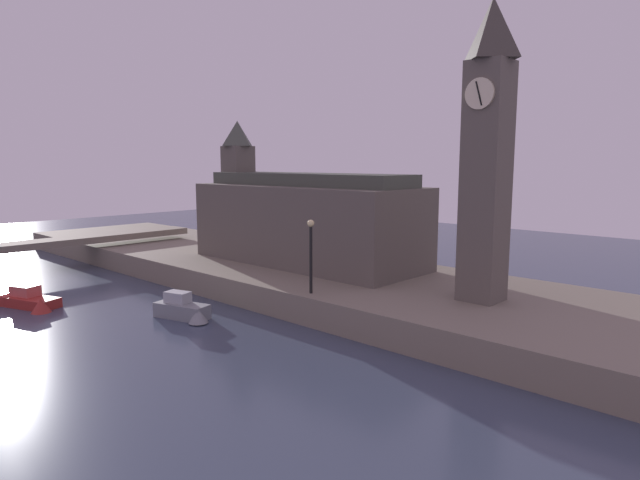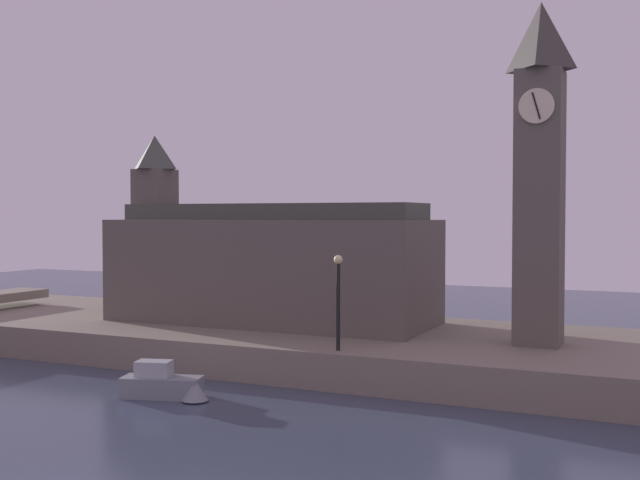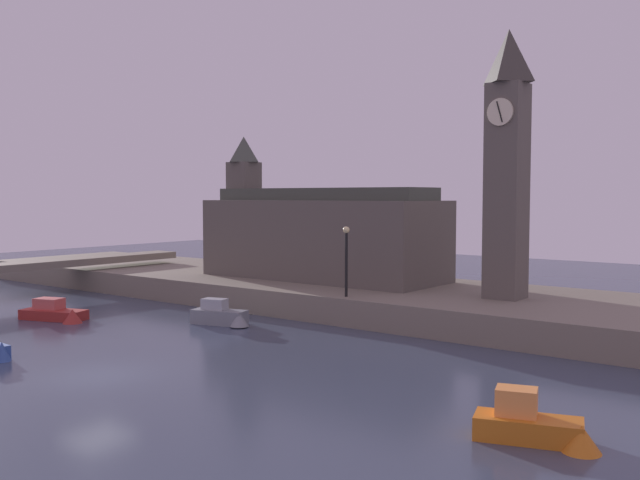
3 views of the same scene
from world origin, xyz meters
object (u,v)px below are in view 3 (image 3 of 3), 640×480
streetlamp (346,253)px  boat_patrol_orange (537,426)px  parliament_hall (318,234)px  clock_tower (507,161)px  boat_cruiser_grey (222,315)px  boat_dinghy_red (58,313)px

streetlamp → boat_patrol_orange: streetlamp is taller
parliament_hall → boat_patrol_orange: bearing=-39.2°
clock_tower → boat_cruiser_grey: clock_tower is taller
streetlamp → boat_cruiser_grey: 7.48m
boat_dinghy_red → parliament_hall: bearing=65.9°
boat_patrol_orange → boat_dinghy_red: size_ratio=0.81×
boat_patrol_orange → boat_cruiser_grey: (-20.14, 7.40, 0.02)m
boat_cruiser_grey → boat_dinghy_red: bearing=-150.0°
streetlamp → boat_dinghy_red: 16.42m
clock_tower → boat_dinghy_red: size_ratio=3.04×
clock_tower → streetlamp: clock_tower is taller
boat_patrol_orange → streetlamp: bearing=142.2°
clock_tower → boat_dinghy_red: clock_tower is taller
boat_patrol_orange → clock_tower: bearing=116.0°
boat_dinghy_red → clock_tower: bearing=33.8°
streetlamp → parliament_hall: bearing=137.7°
streetlamp → boat_dinghy_red: (-13.35, -8.90, -3.49)m
boat_dinghy_red → boat_cruiser_grey: size_ratio=1.24×
streetlamp → boat_dinghy_red: streetlamp is taller
parliament_hall → boat_cruiser_grey: (1.48, -10.26, -3.93)m
streetlamp → boat_patrol_orange: bearing=-37.8°
parliament_hall → boat_patrol_orange: (21.62, -17.66, -3.95)m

